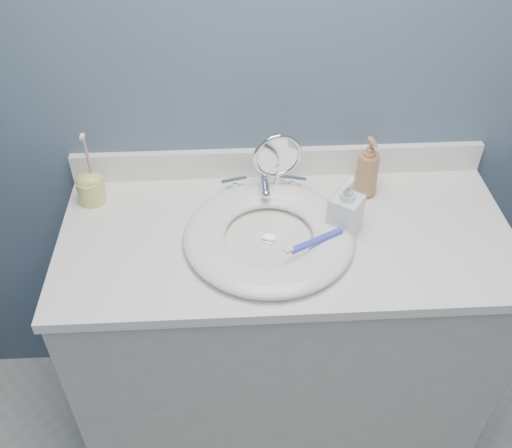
{
  "coord_description": "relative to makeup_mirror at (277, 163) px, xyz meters",
  "views": [
    {
      "loc": [
        -0.14,
        -0.15,
        1.91
      ],
      "look_at": [
        -0.08,
        0.94,
        0.94
      ],
      "focal_mm": 40.0,
      "sensor_mm": 36.0,
      "label": 1
    }
  ],
  "objects": [
    {
      "name": "back_wall",
      "position": [
        0.01,
        0.11,
        0.21
      ],
      "size": [
        2.2,
        0.02,
        2.4
      ],
      "primitive_type": "cube",
      "color": "#4D6074",
      "rests_on": "ground"
    },
    {
      "name": "vanity_cabinet",
      "position": [
        0.01,
        -0.16,
        -0.57
      ],
      "size": [
        1.2,
        0.55,
        0.85
      ],
      "primitive_type": "cube",
      "color": "beige",
      "rests_on": "ground"
    },
    {
      "name": "countertop",
      "position": [
        0.01,
        -0.16,
        -0.13
      ],
      "size": [
        1.22,
        0.57,
        0.03
      ],
      "primitive_type": "cube",
      "color": "white",
      "rests_on": "vanity_cabinet"
    },
    {
      "name": "backsplash",
      "position": [
        0.01,
        0.1,
        -0.07
      ],
      "size": [
        1.22,
        0.02,
        0.09
      ],
      "primitive_type": "cube",
      "color": "white",
      "rests_on": "countertop"
    },
    {
      "name": "basin",
      "position": [
        -0.04,
        -0.19,
        -0.09
      ],
      "size": [
        0.45,
        0.45,
        0.04
      ],
      "primitive_type": null,
      "color": "white",
      "rests_on": "countertop"
    },
    {
      "name": "drain",
      "position": [
        -0.04,
        -0.19,
        -0.11
      ],
      "size": [
        0.04,
        0.04,
        0.01
      ],
      "primitive_type": "cylinder",
      "color": "silver",
      "rests_on": "countertop"
    },
    {
      "name": "faucet",
      "position": [
        -0.04,
        0.0,
        -0.08
      ],
      "size": [
        0.25,
        0.13,
        0.07
      ],
      "color": "silver",
      "rests_on": "countertop"
    },
    {
      "name": "makeup_mirror",
      "position": [
        0.0,
        0.0,
        0.0
      ],
      "size": [
        0.14,
        0.08,
        0.2
      ],
      "rotation": [
        0.0,
        0.0,
        0.17
      ],
      "color": "silver",
      "rests_on": "countertop"
    },
    {
      "name": "soap_bottle_amber",
      "position": [
        0.26,
        -0.0,
        -0.02
      ],
      "size": [
        0.08,
        0.08,
        0.18
      ],
      "primitive_type": "imported",
      "rotation": [
        0.0,
        0.0,
        0.2
      ],
      "color": "#A8774C",
      "rests_on": "countertop"
    },
    {
      "name": "soap_bottle_clear",
      "position": [
        0.17,
        -0.17,
        -0.03
      ],
      "size": [
        0.11,
        0.11,
        0.17
      ],
      "primitive_type": "imported",
      "rotation": [
        0.0,
        0.0,
        -0.61
      ],
      "color": "silver",
      "rests_on": "countertop"
    },
    {
      "name": "toothbrush_holder",
      "position": [
        -0.53,
        0.0,
        -0.06
      ],
      "size": [
        0.08,
        0.08,
        0.22
      ],
      "rotation": [
        0.0,
        0.0,
        0.17
      ],
      "color": "#D5D96C",
      "rests_on": "countertop"
    },
    {
      "name": "toothbrush_lying",
      "position": [
        0.08,
        -0.25,
        -0.07
      ],
      "size": [
        0.16,
        0.09,
        0.02
      ],
      "rotation": [
        0.0,
        0.0,
        0.48
      ],
      "color": "blue",
      "rests_on": "basin"
    }
  ]
}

